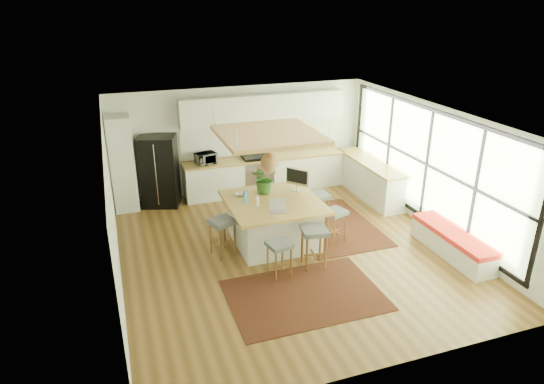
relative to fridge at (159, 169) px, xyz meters
name	(u,v)px	position (x,y,z in m)	size (l,w,h in m)	color
floor	(289,250)	(2.13, -3.17, -0.93)	(7.00, 7.00, 0.00)	brown
ceiling	(292,118)	(2.13, -3.17, 1.78)	(7.00, 7.00, 0.00)	white
wall_back	(241,140)	(2.13, 0.33, 0.42)	(6.50, 6.50, 0.00)	silver
wall_front	(390,285)	(2.13, -6.67, 0.42)	(6.50, 6.50, 0.00)	silver
wall_left	(112,211)	(-1.12, -3.17, 0.42)	(7.00, 7.00, 0.00)	silver
wall_right	(434,169)	(5.38, -3.17, 0.42)	(7.00, 7.00, 0.00)	silver
window_wall	(433,167)	(5.35, -3.17, 0.47)	(0.10, 6.20, 2.60)	black
pantry	(122,164)	(-0.82, 0.01, 0.20)	(0.55, 0.60, 2.25)	silver
back_counter_base	(266,175)	(2.68, 0.01, -0.49)	(4.20, 0.60, 0.88)	silver
back_counter_top	(266,158)	(2.68, 0.01, -0.03)	(4.24, 0.64, 0.05)	olive
backsplash	(262,138)	(2.68, 0.31, 0.43)	(4.20, 0.02, 0.80)	white
upper_cabinets	(264,108)	(2.68, 0.15, 1.22)	(4.20, 0.34, 0.70)	silver
range	(256,174)	(2.43, 0.01, -0.43)	(0.76, 0.62, 1.00)	#A5A5AA
right_counter_base	(370,179)	(5.06, -1.17, -0.49)	(0.60, 2.50, 0.88)	silver
right_counter_top	(371,162)	(5.06, -1.17, -0.03)	(0.64, 2.54, 0.05)	olive
window_bench	(452,243)	(5.08, -4.37, -0.68)	(0.52, 2.00, 0.50)	silver
ceiling_panel	(269,148)	(1.83, -2.77, 1.12)	(1.86, 1.86, 0.80)	olive
rug_near	(304,295)	(1.81, -4.71, -0.92)	(2.60, 1.80, 0.01)	black
rug_right	(331,226)	(3.40, -2.45, -0.92)	(1.80, 2.60, 0.01)	black
fridge	(159,169)	(0.00, 0.00, 0.00)	(0.86, 0.67, 1.72)	black
island	(274,222)	(1.94, -2.73, -0.46)	(1.85, 1.85, 0.93)	olive
stool_near_left	(279,259)	(1.61, -3.99, -0.57)	(0.41, 0.41, 0.69)	#4D5155
stool_near_right	(314,249)	(2.34, -3.87, -0.57)	(0.47, 0.47, 0.79)	#4D5155
stool_right_front	(335,225)	(3.16, -3.09, -0.57)	(0.41, 0.41, 0.69)	#4D5155
stool_right_back	(317,211)	(3.09, -2.34, -0.57)	(0.46, 0.46, 0.78)	#4D5155
stool_left_side	(223,238)	(0.84, -2.88, -0.57)	(0.45, 0.45, 0.76)	#4D5155
laptop	(278,206)	(1.85, -3.24, 0.12)	(0.32, 0.34, 0.24)	#A5A5AA
monitor	(297,179)	(2.60, -2.36, 0.26)	(0.52, 0.19, 0.49)	#A5A5AA
microwave	(206,157)	(1.14, -0.01, 0.17)	(0.49, 0.27, 0.33)	#A5A5AA
island_plant	(264,181)	(1.91, -2.23, 0.25)	(0.56, 0.62, 0.48)	#1E4C19
island_bowl	(241,195)	(1.39, -2.25, 0.03)	(0.20, 0.20, 0.05)	beige
island_bottle_0	(246,198)	(1.39, -2.63, 0.10)	(0.07, 0.07, 0.19)	#388CE0
island_bottle_1	(257,202)	(1.54, -2.88, 0.10)	(0.07, 0.07, 0.19)	white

